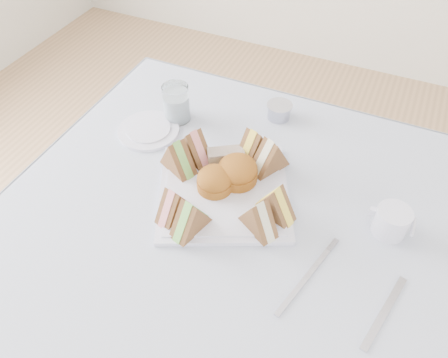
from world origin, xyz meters
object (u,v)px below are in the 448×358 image
at_px(creamer_jug, 391,222).
at_px(water_glass, 176,103).
at_px(serving_plate, 224,192).
at_px(table, 223,298).

bearing_deg(creamer_jug, water_glass, 164.98).
distance_m(serving_plate, water_glass, 0.32).
bearing_deg(table, water_glass, 133.94).
height_order(table, water_glass, water_glass).
distance_m(table, water_glass, 0.57).
relative_size(table, creamer_jug, 12.05).
height_order(table, serving_plate, serving_plate).
bearing_deg(water_glass, table, -46.06).
xyz_separation_m(water_glass, creamer_jug, (0.61, -0.16, -0.02)).
bearing_deg(table, creamer_jug, 17.90).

